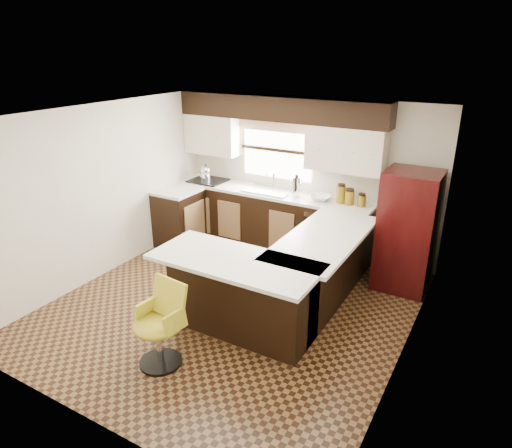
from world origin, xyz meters
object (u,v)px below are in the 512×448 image
Objects in this scene: peninsula_return at (242,296)px; bar_chair at (158,327)px; peninsula_long at (318,272)px; refrigerator at (407,231)px.

bar_chair is at bearing -114.23° from peninsula_return.
peninsula_long is 1.11m from peninsula_return.
peninsula_return is at bearing -124.31° from refrigerator.
refrigerator is at bearing 55.69° from peninsula_return.
refrigerator is 1.80× the size of bar_chair.
peninsula_return is at bearing 72.58° from bar_chair.
refrigerator is 3.45m from bar_chair.
refrigerator reaches higher than bar_chair.
peninsula_long is 1.20× the size of refrigerator.
bar_chair reaches higher than peninsula_return.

